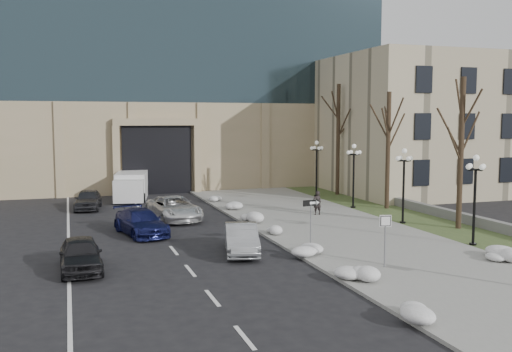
# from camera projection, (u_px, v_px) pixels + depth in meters

# --- Properties ---
(ground) EXTENTS (160.00, 160.00, 0.00)m
(ground) POSITION_uv_depth(u_px,v_px,m) (396.00, 297.00, 21.09)
(ground) COLOR black
(ground) RESTS_ON ground
(sidewalk) EXTENTS (9.00, 40.00, 0.12)m
(sidewalk) POSITION_uv_depth(u_px,v_px,m) (322.00, 224.00, 35.41)
(sidewalk) COLOR gray
(sidewalk) RESTS_ON ground
(curb) EXTENTS (0.30, 40.00, 0.14)m
(curb) POSITION_uv_depth(u_px,v_px,m) (253.00, 228.00, 34.00)
(curb) COLOR gray
(curb) RESTS_ON ground
(grass_strip) EXTENTS (4.00, 40.00, 0.10)m
(grass_strip) POSITION_uv_depth(u_px,v_px,m) (412.00, 218.00, 37.44)
(grass_strip) COLOR #384C26
(grass_strip) RESTS_ON ground
(stone_wall) EXTENTS (0.50, 30.00, 0.70)m
(stone_wall) POSITION_uv_depth(u_px,v_px,m) (421.00, 208.00, 39.93)
(stone_wall) COLOR slate
(stone_wall) RESTS_ON ground
(office_tower) EXTENTS (40.00, 24.70, 36.00)m
(office_tower) POSITION_uv_depth(u_px,v_px,m) (157.00, 5.00, 59.78)
(office_tower) COLOR tan
(office_tower) RESTS_ON ground
(classical_building) EXTENTS (22.00, 18.12, 12.00)m
(classical_building) POSITION_uv_depth(u_px,v_px,m) (439.00, 125.00, 53.80)
(classical_building) COLOR #C3B592
(classical_building) RESTS_ON ground
(car_a) EXTENTS (1.81, 4.34, 1.47)m
(car_a) POSITION_uv_depth(u_px,v_px,m) (81.00, 254.00, 24.63)
(car_a) COLOR black
(car_a) RESTS_ON ground
(car_b) EXTENTS (2.51, 4.65, 1.46)m
(car_b) POSITION_uv_depth(u_px,v_px,m) (241.00, 239.00, 27.82)
(car_b) COLOR #9CA0A3
(car_b) RESTS_ON ground
(car_c) EXTENTS (3.06, 5.31, 1.45)m
(car_c) POSITION_uv_depth(u_px,v_px,m) (141.00, 222.00, 32.34)
(car_c) COLOR navy
(car_c) RESTS_ON ground
(car_d) EXTENTS (3.27, 5.84, 1.54)m
(car_d) POSITION_uv_depth(u_px,v_px,m) (174.00, 208.00, 37.10)
(car_d) COLOR silver
(car_d) RESTS_ON ground
(car_e) EXTENTS (2.28, 4.49, 1.47)m
(car_e) POSITION_uv_depth(u_px,v_px,m) (88.00, 199.00, 41.43)
(car_e) COLOR #323237
(car_e) RESTS_ON ground
(pedestrian) EXTENTS (0.60, 0.40, 1.61)m
(pedestrian) POSITION_uv_depth(u_px,v_px,m) (317.00, 203.00, 38.42)
(pedestrian) COLOR black
(pedestrian) RESTS_ON sidewalk
(box_truck) EXTENTS (3.55, 7.15, 2.17)m
(box_truck) POSITION_uv_depth(u_px,v_px,m) (132.00, 186.00, 46.96)
(box_truck) COLOR silver
(box_truck) RESTS_ON ground
(one_way_sign) EXTENTS (0.96, 0.28, 2.54)m
(one_way_sign) POSITION_uv_depth(u_px,v_px,m) (314.00, 209.00, 28.52)
(one_way_sign) COLOR slate
(one_way_sign) RESTS_ON ground
(keep_sign) EXTENTS (0.51, 0.18, 2.42)m
(keep_sign) POSITION_uv_depth(u_px,v_px,m) (385.00, 230.00, 24.72)
(keep_sign) COLOR slate
(keep_sign) RESTS_ON ground
(snow_clump_a) EXTENTS (1.10, 1.60, 0.36)m
(snow_clump_a) POSITION_uv_depth(u_px,v_px,m) (420.00, 312.00, 18.57)
(snow_clump_a) COLOR white
(snow_clump_a) RESTS_ON sidewalk
(snow_clump_b) EXTENTS (1.10, 1.60, 0.36)m
(snow_clump_b) POSITION_uv_depth(u_px,v_px,m) (357.00, 277.00, 22.72)
(snow_clump_b) COLOR white
(snow_clump_b) RESTS_ON sidewalk
(snow_clump_c) EXTENTS (1.10, 1.60, 0.36)m
(snow_clump_c) POSITION_uv_depth(u_px,v_px,m) (306.00, 250.00, 27.26)
(snow_clump_c) COLOR white
(snow_clump_c) RESTS_ON sidewalk
(snow_clump_d) EXTENTS (1.10, 1.60, 0.36)m
(snow_clump_d) POSITION_uv_depth(u_px,v_px,m) (275.00, 230.00, 32.17)
(snow_clump_d) COLOR white
(snow_clump_d) RESTS_ON sidewalk
(snow_clump_e) EXTENTS (1.10, 1.60, 0.36)m
(snow_clump_e) POSITION_uv_depth(u_px,v_px,m) (250.00, 219.00, 35.85)
(snow_clump_e) COLOR white
(snow_clump_e) RESTS_ON sidewalk
(snow_clump_f) EXTENTS (1.10, 1.60, 0.36)m
(snow_clump_f) POSITION_uv_depth(u_px,v_px,m) (231.00, 207.00, 40.45)
(snow_clump_f) COLOR white
(snow_clump_f) RESTS_ON sidewalk
(snow_clump_g) EXTENTS (1.10, 1.60, 0.36)m
(snow_clump_g) POSITION_uv_depth(u_px,v_px,m) (217.00, 199.00, 44.86)
(snow_clump_g) COLOR white
(snow_clump_g) RESTS_ON sidewalk
(snow_clump_h) EXTENTS (1.10, 1.60, 0.36)m
(snow_clump_h) POSITION_uv_depth(u_px,v_px,m) (502.00, 256.00, 26.06)
(snow_clump_h) COLOR white
(snow_clump_h) RESTS_ON sidewalk
(lamppost_a) EXTENTS (1.18, 1.18, 4.76)m
(lamppost_a) POSITION_uv_depth(u_px,v_px,m) (475.00, 188.00, 29.05)
(lamppost_a) COLOR black
(lamppost_a) RESTS_ON ground
(lamppost_b) EXTENTS (1.18, 1.18, 4.76)m
(lamppost_b) POSITION_uv_depth(u_px,v_px,m) (404.00, 176.00, 35.19)
(lamppost_b) COLOR black
(lamppost_b) RESTS_ON ground
(lamppost_c) EXTENTS (1.18, 1.18, 4.76)m
(lamppost_c) POSITION_uv_depth(u_px,v_px,m) (354.00, 167.00, 41.33)
(lamppost_c) COLOR black
(lamppost_c) RESTS_ON ground
(lamppost_d) EXTENTS (1.18, 1.18, 4.76)m
(lamppost_d) POSITION_uv_depth(u_px,v_px,m) (317.00, 161.00, 47.47)
(lamppost_d) COLOR black
(lamppost_d) RESTS_ON ground
(tree_near) EXTENTS (3.20, 3.20, 9.00)m
(tree_near) POSITION_uv_depth(u_px,v_px,m) (462.00, 132.00, 33.24)
(tree_near) COLOR black
(tree_near) RESTS_ON ground
(tree_mid) EXTENTS (3.20, 3.20, 8.50)m
(tree_mid) POSITION_uv_depth(u_px,v_px,m) (388.00, 134.00, 40.83)
(tree_mid) COLOR black
(tree_mid) RESTS_ON ground
(tree_far) EXTENTS (3.20, 3.20, 9.50)m
(tree_far) POSITION_uv_depth(u_px,v_px,m) (338.00, 124.00, 48.32)
(tree_far) COLOR black
(tree_far) RESTS_ON ground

